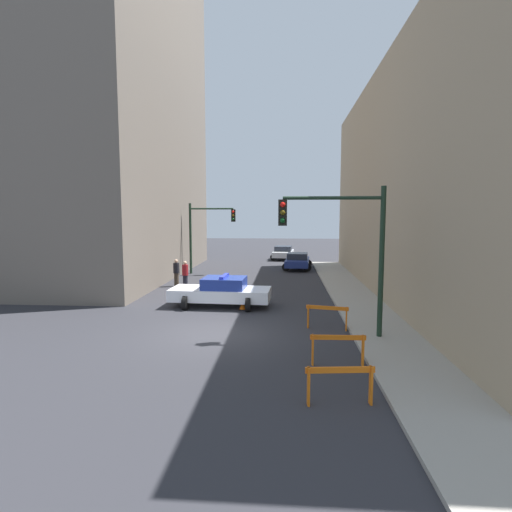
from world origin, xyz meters
TOP-DOWN VIEW (x-y plane):
  - ground_plane at (0.00, 0.00)m, footprint 120.00×120.00m
  - sidewalk_right at (6.20, 0.00)m, footprint 2.40×44.00m
  - building_corner_left at (-12.00, 14.00)m, footprint 14.00×20.00m
  - building_right at (13.40, 8.00)m, footprint 12.00×28.00m
  - traffic_light_near at (4.73, -0.23)m, footprint 3.64×0.35m
  - traffic_light_far at (-3.30, 14.88)m, footprint 3.44×0.35m
  - police_car at (-0.41, 4.38)m, footprint 4.79×2.51m
  - parked_car_near at (3.59, 17.96)m, footprint 2.49×4.43m
  - parked_car_mid at (2.41, 25.08)m, footprint 2.52×4.44m
  - pedestrian_crossing at (-3.25, 8.69)m, footprint 0.51×0.51m
  - pedestrian_corner at (-4.02, 9.54)m, footprint 0.51×0.51m
  - barrier_front at (3.87, -5.22)m, footprint 1.60×0.32m
  - barrier_mid at (4.13, -2.78)m, footprint 1.60×0.20m
  - barrier_back at (4.20, 0.91)m, footprint 1.58×0.46m
  - traffic_cone at (0.66, 3.80)m, footprint 0.36×0.36m

SIDE VIEW (x-z plane):
  - ground_plane at x=0.00m, z-range 0.00..0.00m
  - sidewalk_right at x=6.20m, z-range 0.00..0.12m
  - traffic_cone at x=0.66m, z-range -0.01..0.65m
  - barrier_front at x=3.87m, z-range 0.17..1.07m
  - barrier_mid at x=4.13m, z-range 0.17..1.07m
  - barrier_back at x=4.20m, z-range 0.17..1.07m
  - parked_car_near at x=3.59m, z-range 0.02..1.33m
  - parked_car_mid at x=2.41m, z-range 0.02..1.33m
  - police_car at x=-0.41m, z-range -0.04..1.48m
  - pedestrian_crossing at x=-3.25m, z-range 0.03..1.69m
  - pedestrian_corner at x=-4.02m, z-range 0.03..1.69m
  - traffic_light_far at x=-3.30m, z-range 0.80..6.00m
  - traffic_light_near at x=4.73m, z-range 0.93..6.13m
  - building_right at x=13.40m, z-range 0.00..12.13m
  - building_corner_left at x=-12.00m, z-range 0.00..25.96m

